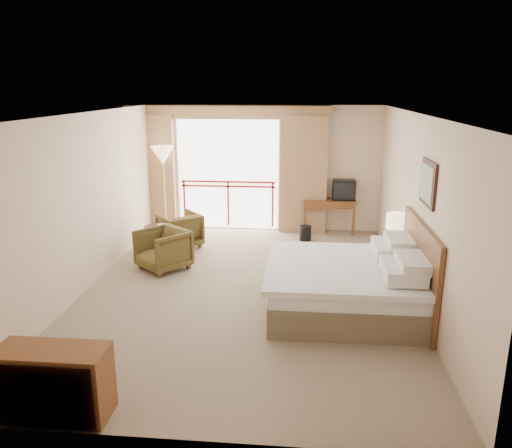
# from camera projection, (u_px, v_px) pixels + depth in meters

# --- Properties ---
(floor) EXTENTS (7.00, 7.00, 0.00)m
(floor) POSITION_uv_depth(u_px,v_px,m) (247.00, 289.00, 7.85)
(floor) COLOR #86735A
(floor) RESTS_ON ground
(ceiling) EXTENTS (7.00, 7.00, 0.00)m
(ceiling) POSITION_uv_depth(u_px,v_px,m) (246.00, 114.00, 7.12)
(ceiling) COLOR white
(ceiling) RESTS_ON wall_back
(wall_back) EXTENTS (5.00, 0.00, 5.00)m
(wall_back) POSITION_uv_depth(u_px,v_px,m) (264.00, 169.00, 10.84)
(wall_back) COLOR beige
(wall_back) RESTS_ON ground
(wall_front) EXTENTS (5.00, 0.00, 5.00)m
(wall_front) POSITION_uv_depth(u_px,v_px,m) (200.00, 303.00, 4.13)
(wall_front) COLOR beige
(wall_front) RESTS_ON ground
(wall_left) EXTENTS (0.00, 7.00, 7.00)m
(wall_left) POSITION_uv_depth(u_px,v_px,m) (86.00, 202.00, 7.71)
(wall_left) COLOR beige
(wall_left) RESTS_ON ground
(wall_right) EXTENTS (0.00, 7.00, 7.00)m
(wall_right) POSITION_uv_depth(u_px,v_px,m) (417.00, 209.00, 7.26)
(wall_right) COLOR beige
(wall_right) RESTS_ON ground
(balcony_door) EXTENTS (2.40, 0.00, 2.40)m
(balcony_door) POSITION_uv_depth(u_px,v_px,m) (228.00, 175.00, 10.93)
(balcony_door) COLOR white
(balcony_door) RESTS_ON wall_back
(balcony_railing) EXTENTS (2.09, 0.03, 1.02)m
(balcony_railing) POSITION_uv_depth(u_px,v_px,m) (228.00, 192.00, 11.02)
(balcony_railing) COLOR #B5180F
(balcony_railing) RESTS_ON wall_back
(curtain_left) EXTENTS (1.00, 0.26, 2.50)m
(curtain_left) POSITION_uv_depth(u_px,v_px,m) (153.00, 172.00, 10.94)
(curtain_left) COLOR #956C4C
(curtain_left) RESTS_ON wall_back
(curtain_right) EXTENTS (1.00, 0.26, 2.50)m
(curtain_right) POSITION_uv_depth(u_px,v_px,m) (303.00, 175.00, 10.65)
(curtain_right) COLOR #956C4C
(curtain_right) RESTS_ON wall_back
(valance) EXTENTS (4.40, 0.22, 0.28)m
(valance) POSITION_uv_depth(u_px,v_px,m) (226.00, 112.00, 10.48)
(valance) COLOR #956C4C
(valance) RESTS_ON wall_back
(hvac_vent) EXTENTS (0.50, 0.04, 0.50)m
(hvac_vent) POSITION_uv_depth(u_px,v_px,m) (326.00, 122.00, 10.43)
(hvac_vent) COLOR silver
(hvac_vent) RESTS_ON wall_back
(bed) EXTENTS (2.13, 2.06, 0.97)m
(bed) POSITION_uv_depth(u_px,v_px,m) (347.00, 285.00, 7.04)
(bed) COLOR brown
(bed) RESTS_ON floor
(headboard) EXTENTS (0.06, 2.10, 1.30)m
(headboard) POSITION_uv_depth(u_px,v_px,m) (419.00, 269.00, 6.88)
(headboard) COLOR brown
(headboard) RESTS_ON wall_right
(framed_art) EXTENTS (0.04, 0.72, 0.60)m
(framed_art) POSITION_uv_depth(u_px,v_px,m) (428.00, 183.00, 6.55)
(framed_art) COLOR black
(framed_art) RESTS_ON wall_right
(nightstand) EXTENTS (0.41, 0.49, 0.56)m
(nightstand) POSITION_uv_depth(u_px,v_px,m) (393.00, 264.00, 8.12)
(nightstand) COLOR brown
(nightstand) RESTS_ON floor
(table_lamp) EXTENTS (0.31, 0.31, 0.54)m
(table_lamp) POSITION_uv_depth(u_px,v_px,m) (396.00, 222.00, 7.98)
(table_lamp) COLOR tan
(table_lamp) RESTS_ON nightstand
(phone) EXTENTS (0.19, 0.16, 0.07)m
(phone) POSITION_uv_depth(u_px,v_px,m) (393.00, 249.00, 7.90)
(phone) COLOR black
(phone) RESTS_ON nightstand
(desk) EXTENTS (1.12, 0.54, 0.73)m
(desk) POSITION_uv_depth(u_px,v_px,m) (329.00, 206.00, 10.82)
(desk) COLOR brown
(desk) RESTS_ON floor
(tv) EXTENTS (0.47, 0.38, 0.43)m
(tv) POSITION_uv_depth(u_px,v_px,m) (344.00, 190.00, 10.64)
(tv) COLOR black
(tv) RESTS_ON desk
(coffee_maker) EXTENTS (0.17, 0.17, 0.29)m
(coffee_maker) POSITION_uv_depth(u_px,v_px,m) (313.00, 192.00, 10.73)
(coffee_maker) COLOR black
(coffee_maker) RESTS_ON desk
(cup) EXTENTS (0.08, 0.08, 0.11)m
(cup) POSITION_uv_depth(u_px,v_px,m) (320.00, 197.00, 10.69)
(cup) COLOR white
(cup) RESTS_ON desk
(wastebasket) EXTENTS (0.26, 0.26, 0.31)m
(wastebasket) POSITION_uv_depth(u_px,v_px,m) (305.00, 233.00, 10.29)
(wastebasket) COLOR black
(wastebasket) RESTS_ON floor
(armchair_far) EXTENTS (1.04, 1.04, 0.68)m
(armchair_far) POSITION_uv_depth(u_px,v_px,m) (180.00, 246.00, 9.93)
(armchair_far) COLOR #483B1A
(armchair_far) RESTS_ON floor
(armchair_near) EXTENTS (1.08, 1.08, 0.71)m
(armchair_near) POSITION_uv_depth(u_px,v_px,m) (164.00, 269.00, 8.72)
(armchair_near) COLOR #483B1A
(armchair_near) RESTS_ON floor
(side_table) EXTENTS (0.51, 0.51, 0.56)m
(side_table) POSITION_uv_depth(u_px,v_px,m) (158.00, 236.00, 9.31)
(side_table) COLOR black
(side_table) RESTS_ON floor
(book) EXTENTS (0.26, 0.28, 0.02)m
(book) POSITION_uv_depth(u_px,v_px,m) (158.00, 226.00, 9.27)
(book) COLOR white
(book) RESTS_ON side_table
(floor_lamp) EXTENTS (0.48, 0.48, 1.87)m
(floor_lamp) POSITION_uv_depth(u_px,v_px,m) (163.00, 159.00, 10.43)
(floor_lamp) COLOR tan
(floor_lamp) RESTS_ON floor
(dresser) EXTENTS (1.06, 0.45, 0.71)m
(dresser) POSITION_uv_depth(u_px,v_px,m) (53.00, 383.00, 4.76)
(dresser) COLOR brown
(dresser) RESTS_ON floor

